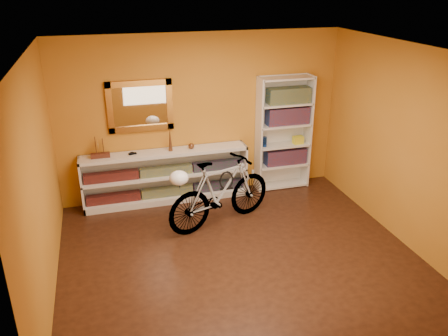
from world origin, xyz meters
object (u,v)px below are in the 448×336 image
object	(u,v)px
console_unit	(166,176)
bookcase	(284,134)
helmet	(179,178)
bicycle	(221,192)

from	to	relation	value
console_unit	bookcase	xyz separation A→B (m)	(1.98, 0.03, 0.52)
bookcase	helmet	xyz separation A→B (m)	(-1.97, -1.19, -0.05)
bicycle	helmet	distance (m)	0.77
console_unit	bookcase	bearing A→B (deg)	0.72
console_unit	bicycle	world-z (taller)	bicycle
helmet	bicycle	bearing A→B (deg)	19.39
bicycle	helmet	bearing A→B (deg)	90.00
console_unit	helmet	size ratio (longest dim) A/B	10.10
bookcase	helmet	world-z (taller)	bookcase
bicycle	console_unit	bearing A→B (deg)	14.45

